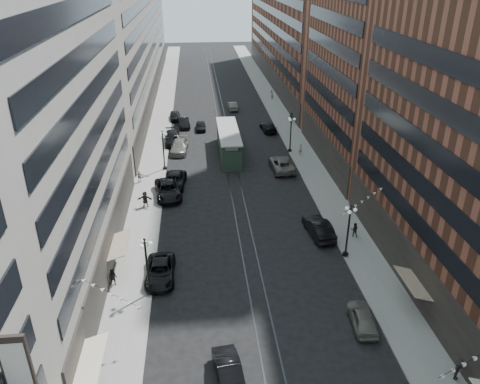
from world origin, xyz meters
name	(u,v)px	position (x,y,z in m)	size (l,w,h in m)	color
ground	(229,154)	(0.00, 60.00, 0.00)	(220.00, 220.00, 0.00)	black
sidewalk_west	(158,134)	(-11.00, 70.00, 0.07)	(4.00, 180.00, 0.15)	gray
sidewalk_east	(289,130)	(11.00, 70.00, 0.07)	(4.00, 180.00, 0.15)	gray
rail_west	(220,133)	(-0.70, 70.00, 0.01)	(0.12, 180.00, 0.02)	#2D2D33
rail_east	(229,132)	(0.70, 70.00, 0.01)	(0.12, 180.00, 0.02)	#2D2D33
building_west_mid	(43,123)	(-17.00, 33.00, 14.00)	(8.00, 36.00, 28.00)	gray
building_west_far	(131,32)	(-17.00, 96.00, 13.00)	(8.00, 90.00, 26.00)	gray
building_east_mid	(471,153)	(17.00, 28.00, 12.00)	(8.00, 30.00, 24.00)	brown
building_east_tower	(366,4)	(17.00, 56.00, 21.00)	(8.00, 26.00, 42.00)	brown
building_east_far	(288,30)	(17.00, 105.00, 12.00)	(8.00, 72.00, 24.00)	brown
lamppost_sw_far	(147,265)	(-9.20, 28.00, 3.10)	(1.03, 1.14, 5.52)	black
lamppost_sw_mid	(163,149)	(-9.20, 55.00, 3.10)	(1.03, 1.14, 5.52)	black
lamppost_se_far	(348,229)	(9.20, 32.00, 3.10)	(1.03, 1.14, 5.52)	black
lamppost_se_mid	(291,133)	(9.20, 60.00, 3.10)	(1.03, 1.14, 5.52)	black
streetcar	(229,143)	(0.00, 60.10, 1.71)	(2.97, 13.41, 3.71)	#24392A
car_2	(160,271)	(-8.40, 30.26, 0.77)	(2.54, 5.51, 1.53)	black
car_4	(362,317)	(7.65, 22.60, 0.75)	(1.77, 4.41, 1.50)	#656459
car_5	(229,374)	(-3.12, 18.03, 0.78)	(1.65, 4.73, 1.56)	black
pedestrian_2	(113,277)	(-12.44, 29.46, 0.95)	(0.78, 0.43, 1.60)	black
car_7	(168,190)	(-8.40, 46.81, 0.88)	(2.92, 6.32, 1.76)	black
car_8	(179,146)	(-7.32, 61.75, 0.86)	(2.41, 5.92, 1.72)	#646259
car_9	(175,116)	(-8.40, 77.90, 0.77)	(1.82, 4.53, 1.54)	black
car_10	(319,228)	(7.58, 36.12, 0.90)	(1.90, 5.44, 1.79)	black
car_11	(282,164)	(6.80, 53.52, 0.87)	(2.89, 6.28, 1.74)	#635F58
car_12	(268,127)	(7.42, 69.97, 0.75)	(2.11, 5.18, 1.50)	black
car_13	(201,126)	(-3.89, 71.76, 0.70)	(1.65, 4.09, 1.39)	black
car_14	(233,106)	(2.49, 83.49, 0.75)	(1.59, 4.55, 1.50)	#626157
pedestrian_5	(145,199)	(-10.88, 44.12, 1.11)	(1.77, 0.51, 1.91)	black
pedestrian_6	(139,176)	(-12.21, 51.08, 0.93)	(0.91, 0.42, 1.56)	gray
pedestrian_7	(354,230)	(11.14, 35.42, 0.92)	(0.75, 0.41, 1.54)	black
pedestrian_8	(300,149)	(10.37, 58.44, 1.09)	(0.68, 0.45, 1.87)	#ADA690
pedestrian_9	(291,118)	(12.06, 73.76, 1.08)	(1.20, 0.50, 1.86)	black
car_extra_0	(184,122)	(-6.80, 73.75, 0.82)	(1.74, 4.98, 1.64)	black
car_extra_1	(174,181)	(-7.73, 49.55, 0.81)	(2.69, 5.82, 1.62)	black
car_extra_2	(173,138)	(-8.40, 65.45, 0.89)	(2.51, 6.16, 1.79)	black
pedestrian_extra_0	(271,94)	(11.12, 90.11, 1.06)	(0.89, 0.49, 1.82)	#B6A696
pedestrian_extra_1	(458,370)	(12.25, 16.67, 1.03)	(1.13, 0.47, 1.75)	black
pedestrian_extra_2	(90,373)	(-12.42, 18.81, 1.01)	(1.59, 0.46, 1.72)	beige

